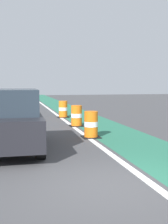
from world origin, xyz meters
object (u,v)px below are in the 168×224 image
Objects in this scene: traffic_barrel_mid at (77,116)px; traffic_barrel_back at (63,109)px; parked_suv_nearest at (13,119)px; traffic_barrel_front at (91,125)px.

traffic_barrel_mid is 1.00× the size of traffic_barrel_back.
parked_suv_nearest is 4.25× the size of traffic_barrel_mid.
traffic_barrel_front is (3.12, 1.53, -0.50)m from parked_suv_nearest.
parked_suv_nearest reaches higher than traffic_barrel_back.
traffic_barrel_front is 1.00× the size of traffic_barrel_mid.
parked_suv_nearest is 3.51m from traffic_barrel_front.
traffic_barrel_mid is at bearing -89.36° from traffic_barrel_back.
traffic_barrel_back is at bearing 70.20° from parked_suv_nearest.
traffic_barrel_back is (3.17, 8.80, -0.50)m from parked_suv_nearest.
parked_suv_nearest is 5.80m from traffic_barrel_mid.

